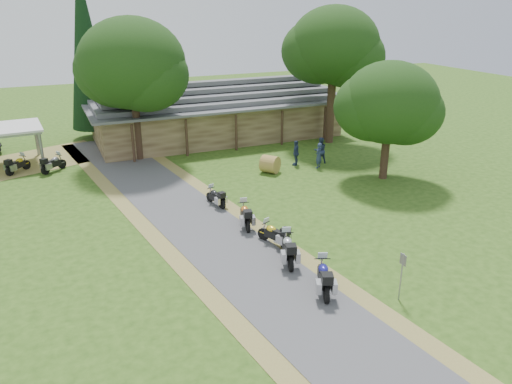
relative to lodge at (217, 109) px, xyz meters
name	(u,v)px	position (x,y,z in m)	size (l,w,h in m)	color
ground	(273,288)	(-6.00, -24.00, -2.45)	(120.00, 120.00, 0.00)	#294A14
driveway	(228,249)	(-6.50, -20.00, -2.45)	(46.00, 46.00, 0.00)	#454547
lodge	(217,109)	(0.00, 0.00, 0.00)	(21.40, 9.40, 4.90)	brown
motorcycle_row_a	(324,276)	(-4.22, -24.99, -1.74)	(2.09, 0.68, 1.43)	navy
motorcycle_row_b	(288,247)	(-4.45, -22.25, -1.73)	(2.11, 0.69, 1.44)	#A3A7AB
motorcycle_row_c	(274,233)	(-4.29, -20.45, -1.83)	(1.80, 0.59, 1.23)	yellow
motorcycle_row_d	(245,214)	(-4.74, -17.90, -1.78)	(1.97, 0.64, 1.35)	orange
motorcycle_row_e	(216,196)	(-5.25, -14.64, -1.87)	(1.68, 0.55, 1.15)	black
motorcycle_carport_a	(17,164)	(-15.76, -3.68, -1.81)	(1.88, 0.61, 1.28)	gold
motorcycle_carport_b	(53,163)	(-13.50, -4.38, -1.81)	(1.87, 0.61, 1.28)	slate
person_a	(319,153)	(3.68, -10.94, -1.40)	(0.60, 0.43, 2.11)	navy
person_b	(320,148)	(4.34, -10.06, -1.33)	(0.64, 0.46, 2.24)	navy
person_c	(296,151)	(2.51, -9.78, -1.38)	(0.61, 0.44, 2.13)	navy
hay_bale	(270,164)	(0.11, -10.54, -1.85)	(1.19, 1.19, 1.09)	olive
sign_post	(401,277)	(-1.81, -26.74, -1.43)	(0.37, 0.06, 2.04)	gray
oak_lodge_left	(133,83)	(-7.49, -3.86, 3.18)	(7.51, 7.51, 11.26)	#163610
oak_lodge_right	(333,65)	(7.95, -5.39, 3.86)	(7.08, 7.08, 12.62)	#163610
oak_driveway	(388,118)	(6.54, -14.58, 1.63)	(6.13, 6.13, 8.16)	#163610
cedar_near	(87,54)	(-9.70, 3.80, 4.55)	(3.66, 3.66, 14.00)	black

